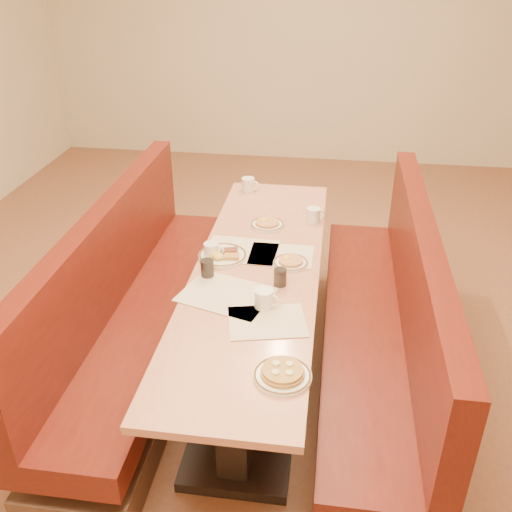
# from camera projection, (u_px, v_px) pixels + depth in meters

# --- Properties ---
(ground) EXTENTS (8.00, 8.00, 0.00)m
(ground) POSITION_uv_depth(u_px,v_px,m) (257.00, 372.00, 3.57)
(ground) COLOR #9E6647
(ground) RESTS_ON ground
(room_envelope) EXTENTS (6.04, 8.04, 2.82)m
(room_envelope) POSITION_uv_depth(u_px,v_px,m) (257.00, 48.00, 2.62)
(room_envelope) COLOR beige
(room_envelope) RESTS_ON ground
(diner_table) EXTENTS (0.70, 2.50, 0.75)m
(diner_table) POSITION_uv_depth(u_px,v_px,m) (257.00, 323.00, 3.38)
(diner_table) COLOR black
(diner_table) RESTS_ON ground
(booth_left) EXTENTS (0.55, 2.50, 1.05)m
(booth_left) POSITION_uv_depth(u_px,v_px,m) (138.00, 315.00, 3.48)
(booth_left) COLOR #4C3326
(booth_left) RESTS_ON ground
(booth_right) EXTENTS (0.55, 2.50, 1.05)m
(booth_right) POSITION_uv_depth(u_px,v_px,m) (382.00, 335.00, 3.30)
(booth_right) COLOR #4C3326
(booth_right) RESTS_ON ground
(placemat_near_left) EXTENTS (0.53, 0.46, 0.00)m
(placemat_near_left) POSITION_uv_depth(u_px,v_px,m) (226.00, 294.00, 2.96)
(placemat_near_left) COLOR beige
(placemat_near_left) RESTS_ON diner_table
(placemat_near_right) EXTENTS (0.42, 0.35, 0.00)m
(placemat_near_right) POSITION_uv_depth(u_px,v_px,m) (267.00, 321.00, 2.75)
(placemat_near_right) COLOR beige
(placemat_near_right) RESTS_ON diner_table
(placemat_far_left) EXTENTS (0.44, 0.33, 0.00)m
(placemat_far_left) POSITION_uv_depth(u_px,v_px,m) (241.00, 250.00, 3.38)
(placemat_far_left) COLOR beige
(placemat_far_left) RESTS_ON diner_table
(placemat_far_right) EXTENTS (0.37, 0.28, 0.00)m
(placemat_far_right) POSITION_uv_depth(u_px,v_px,m) (281.00, 255.00, 3.33)
(placemat_far_right) COLOR beige
(placemat_far_right) RESTS_ON diner_table
(pancake_plate) EXTENTS (0.25, 0.25, 0.06)m
(pancake_plate) POSITION_uv_depth(u_px,v_px,m) (282.00, 374.00, 2.40)
(pancake_plate) COLOR white
(pancake_plate) RESTS_ON diner_table
(eggs_plate) EXTENTS (0.28, 0.28, 0.06)m
(eggs_plate) POSITION_uv_depth(u_px,v_px,m) (222.00, 255.00, 3.30)
(eggs_plate) COLOR white
(eggs_plate) RESTS_ON diner_table
(extra_plate_mid) EXTENTS (0.20, 0.20, 0.04)m
(extra_plate_mid) POSITION_uv_depth(u_px,v_px,m) (291.00, 262.00, 3.24)
(extra_plate_mid) COLOR white
(extra_plate_mid) RESTS_ON diner_table
(extra_plate_far) EXTENTS (0.22, 0.22, 0.04)m
(extra_plate_far) POSITION_uv_depth(u_px,v_px,m) (267.00, 224.00, 3.66)
(extra_plate_far) COLOR white
(extra_plate_far) RESTS_ON diner_table
(coffee_mug_a) EXTENTS (0.13, 0.09, 0.10)m
(coffee_mug_a) POSITION_uv_depth(u_px,v_px,m) (265.00, 299.00, 2.84)
(coffee_mug_a) COLOR white
(coffee_mug_a) RESTS_ON diner_table
(coffee_mug_b) EXTENTS (0.12, 0.08, 0.09)m
(coffee_mug_b) POSITION_uv_depth(u_px,v_px,m) (212.00, 250.00, 3.29)
(coffee_mug_b) COLOR white
(coffee_mug_b) RESTS_ON diner_table
(coffee_mug_c) EXTENTS (0.13, 0.09, 0.10)m
(coffee_mug_c) POSITION_uv_depth(u_px,v_px,m) (314.00, 215.00, 3.70)
(coffee_mug_c) COLOR white
(coffee_mug_c) RESTS_ON diner_table
(coffee_mug_d) EXTENTS (0.13, 0.09, 0.10)m
(coffee_mug_d) POSITION_uv_depth(u_px,v_px,m) (249.00, 184.00, 4.15)
(coffee_mug_d) COLOR white
(coffee_mug_d) RESTS_ON diner_table
(soda_tumbler_near) EXTENTS (0.07, 0.07, 0.10)m
(soda_tumbler_near) POSITION_uv_depth(u_px,v_px,m) (207.00, 268.00, 3.10)
(soda_tumbler_near) COLOR black
(soda_tumbler_near) RESTS_ON diner_table
(soda_tumbler_mid) EXTENTS (0.07, 0.07, 0.10)m
(soda_tumbler_mid) POSITION_uv_depth(u_px,v_px,m) (280.00, 277.00, 3.03)
(soda_tumbler_mid) COLOR black
(soda_tumbler_mid) RESTS_ON diner_table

